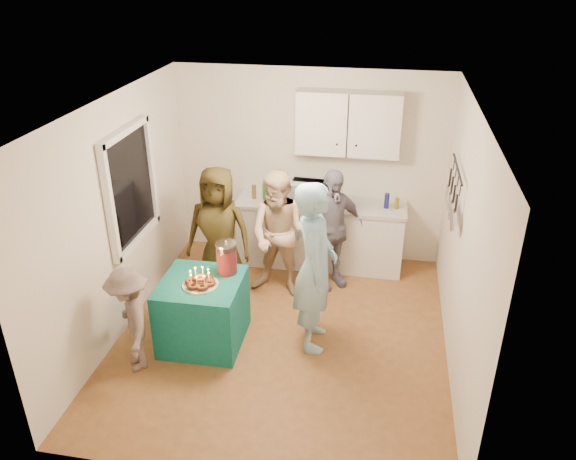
% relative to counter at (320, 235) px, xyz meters
% --- Properties ---
extents(floor, '(4.00, 4.00, 0.00)m').
position_rel_counter_xyz_m(floor, '(-0.20, -1.70, -0.43)').
color(floor, brown).
rests_on(floor, ground).
extents(ceiling, '(4.00, 4.00, 0.00)m').
position_rel_counter_xyz_m(ceiling, '(-0.20, -1.70, 2.17)').
color(ceiling, white).
rests_on(ceiling, floor).
extents(back_wall, '(3.60, 3.60, 0.00)m').
position_rel_counter_xyz_m(back_wall, '(-0.20, 0.30, 0.87)').
color(back_wall, silver).
rests_on(back_wall, floor).
extents(left_wall, '(4.00, 4.00, 0.00)m').
position_rel_counter_xyz_m(left_wall, '(-2.00, -1.70, 0.87)').
color(left_wall, silver).
rests_on(left_wall, floor).
extents(right_wall, '(4.00, 4.00, 0.00)m').
position_rel_counter_xyz_m(right_wall, '(1.60, -1.70, 0.87)').
color(right_wall, silver).
rests_on(right_wall, floor).
extents(window_night, '(0.04, 1.00, 1.20)m').
position_rel_counter_xyz_m(window_night, '(-1.97, -1.40, 1.12)').
color(window_night, black).
rests_on(window_night, left_wall).
extents(counter, '(2.20, 0.58, 0.86)m').
position_rel_counter_xyz_m(counter, '(0.00, 0.00, 0.00)').
color(counter, white).
rests_on(counter, floor).
extents(countertop, '(2.24, 0.62, 0.05)m').
position_rel_counter_xyz_m(countertop, '(0.00, -0.00, 0.46)').
color(countertop, beige).
rests_on(countertop, counter).
extents(upper_cabinet, '(1.30, 0.30, 0.80)m').
position_rel_counter_xyz_m(upper_cabinet, '(0.30, 0.15, 1.52)').
color(upper_cabinet, white).
rests_on(upper_cabinet, back_wall).
extents(pot_rack, '(0.12, 1.00, 0.60)m').
position_rel_counter_xyz_m(pot_rack, '(1.52, -1.00, 1.17)').
color(pot_rack, black).
rests_on(pot_rack, right_wall).
extents(microwave, '(0.51, 0.36, 0.27)m').
position_rel_counter_xyz_m(microwave, '(-0.16, 0.00, 0.62)').
color(microwave, white).
rests_on(microwave, countertop).
extents(party_table, '(0.86, 0.86, 0.76)m').
position_rel_counter_xyz_m(party_table, '(-1.03, -1.94, -0.05)').
color(party_table, '#0F6359').
rests_on(party_table, floor).
extents(donut_cake, '(0.38, 0.38, 0.18)m').
position_rel_counter_xyz_m(donut_cake, '(-1.01, -2.01, 0.42)').
color(donut_cake, '#381C0C').
rests_on(donut_cake, party_table).
extents(punch_jar, '(0.22, 0.22, 0.34)m').
position_rel_counter_xyz_m(punch_jar, '(-0.80, -1.71, 0.50)').
color(punch_jar, red).
rests_on(punch_jar, party_table).
extents(man_birthday, '(0.53, 0.74, 1.89)m').
position_rel_counter_xyz_m(man_birthday, '(0.16, -1.75, 0.52)').
color(man_birthday, '#9AC8E0').
rests_on(man_birthday, floor).
extents(woman_back_left, '(0.82, 0.54, 1.66)m').
position_rel_counter_xyz_m(woman_back_left, '(-1.13, -0.92, 0.40)').
color(woman_back_left, brown).
rests_on(woman_back_left, floor).
extents(woman_back_center, '(0.88, 0.73, 1.62)m').
position_rel_counter_xyz_m(woman_back_center, '(-0.39, -0.83, 0.38)').
color(woman_back_center, tan).
rests_on(woman_back_center, floor).
extents(woman_back_right, '(0.97, 0.86, 1.58)m').
position_rel_counter_xyz_m(woman_back_right, '(0.19, -0.54, 0.36)').
color(woman_back_right, black).
rests_on(woman_back_right, floor).
extents(child_near_left, '(0.76, 0.86, 1.15)m').
position_rel_counter_xyz_m(child_near_left, '(-1.60, -2.48, 0.15)').
color(child_near_left, '#5E4F4B').
rests_on(child_near_left, floor).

